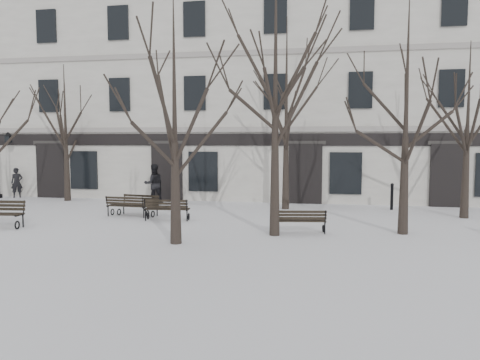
% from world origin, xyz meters
% --- Properties ---
extents(ground, '(100.00, 100.00, 0.00)m').
position_xyz_m(ground, '(0.00, 0.00, 0.00)').
color(ground, white).
rests_on(ground, ground).
extents(building, '(40.40, 10.20, 11.40)m').
position_xyz_m(building, '(0.00, 12.96, 5.52)').
color(building, silver).
rests_on(building, ground).
extents(tree_1, '(5.03, 5.03, 7.18)m').
position_xyz_m(tree_1, '(0.10, -1.67, 4.49)').
color(tree_1, black).
rests_on(tree_1, ground).
extents(tree_2, '(6.40, 6.40, 9.15)m').
position_xyz_m(tree_2, '(2.85, 0.06, 5.72)').
color(tree_2, black).
rests_on(tree_2, ground).
extents(tree_3, '(5.27, 5.27, 7.53)m').
position_xyz_m(tree_3, '(6.97, 1.03, 4.71)').
color(tree_3, black).
rests_on(tree_3, ground).
extents(tree_4, '(4.78, 4.78, 6.83)m').
position_xyz_m(tree_4, '(-8.46, 6.88, 4.27)').
color(tree_4, black).
rests_on(tree_4, ground).
extents(tree_5, '(5.89, 5.89, 8.41)m').
position_xyz_m(tree_5, '(2.72, 5.94, 5.26)').
color(tree_5, black).
rests_on(tree_5, ground).
extents(tree_6, '(4.81, 4.81, 6.87)m').
position_xyz_m(tree_6, '(9.87, 4.79, 4.29)').
color(tree_6, black).
rests_on(tree_6, ground).
extents(bench_1, '(1.71, 0.74, 0.84)m').
position_xyz_m(bench_1, '(-3.37, 2.67, 0.46)').
color(bench_1, black).
rests_on(bench_1, ground).
extents(bench_2, '(1.67, 0.83, 0.81)m').
position_xyz_m(bench_2, '(3.69, 0.49, 0.44)').
color(bench_2, black).
rests_on(bench_2, ground).
extents(bench_3, '(1.74, 0.88, 0.84)m').
position_xyz_m(bench_3, '(-3.04, 3.07, 0.46)').
color(bench_3, black).
rests_on(bench_3, ground).
extents(bench_4, '(1.74, 0.78, 0.85)m').
position_xyz_m(bench_4, '(-1.49, 2.08, 0.46)').
color(bench_4, black).
rests_on(bench_4, ground).
extents(lamp_post, '(1.10, 0.41, 3.50)m').
position_xyz_m(lamp_post, '(-12.42, 7.22, 2.02)').
color(lamp_post, black).
rests_on(lamp_post, ground).
extents(bollard_a, '(0.15, 0.15, 1.13)m').
position_xyz_m(bollard_a, '(-3.61, 7.13, 0.61)').
color(bollard_a, black).
rests_on(bollard_a, ground).
extents(bollard_b, '(0.15, 0.15, 1.19)m').
position_xyz_m(bollard_b, '(7.35, 6.51, 0.63)').
color(bollard_b, black).
rests_on(bollard_b, ground).
extents(pedestrian_a, '(0.69, 0.68, 1.60)m').
position_xyz_m(pedestrian_a, '(-11.81, 7.57, 0.00)').
color(pedestrian_a, black).
rests_on(pedestrian_a, ground).
extents(pedestrian_b, '(1.17, 1.10, 1.91)m').
position_xyz_m(pedestrian_b, '(-3.76, 6.68, 0.00)').
color(pedestrian_b, black).
rests_on(pedestrian_b, ground).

